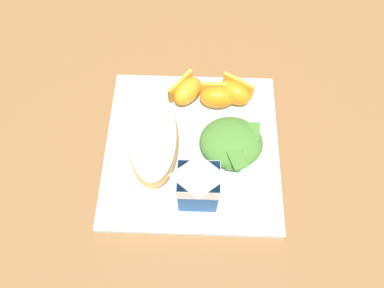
{
  "coord_description": "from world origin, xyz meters",
  "views": [
    {
      "loc": [
        -0.01,
        0.25,
        0.53
      ],
      "look_at": [
        0.0,
        0.0,
        0.03
      ],
      "focal_mm": 33.21,
      "sensor_mm": 36.0,
      "label": 1
    }
  ],
  "objects": [
    {
      "name": "ground",
      "position": [
        0.0,
        0.0,
        0.0
      ],
      "size": [
        3.0,
        3.0,
        0.0
      ],
      "primitive_type": "plane",
      "color": "olive"
    },
    {
      "name": "white_plate",
      "position": [
        0.0,
        0.0,
        0.01
      ],
      "size": [
        0.28,
        0.28,
        0.02
      ],
      "primitive_type": "cube",
      "color": "silver",
      "rests_on": "ground"
    },
    {
      "name": "cheesy_pizza_bread",
      "position": [
        0.06,
        -0.01,
        0.03
      ],
      "size": [
        0.09,
        0.18,
        0.04
      ],
      "color": "tan",
      "rests_on": "white_plate"
    },
    {
      "name": "green_salad_pile",
      "position": [
        -0.06,
        0.0,
        0.04
      ],
      "size": [
        0.1,
        0.1,
        0.04
      ],
      "color": "#4C8433",
      "rests_on": "white_plate"
    },
    {
      "name": "milk_carton",
      "position": [
        -0.01,
        0.09,
        0.08
      ],
      "size": [
        0.06,
        0.04,
        0.11
      ],
      "color": "#23569E",
      "rests_on": "white_plate"
    },
    {
      "name": "orange_wedge_front",
      "position": [
        -0.07,
        -0.1,
        0.04
      ],
      "size": [
        0.07,
        0.06,
        0.04
      ],
      "color": "orange",
      "rests_on": "white_plate"
    },
    {
      "name": "orange_wedge_middle",
      "position": [
        -0.04,
        -0.09,
        0.04
      ],
      "size": [
        0.06,
        0.04,
        0.04
      ],
      "color": "orange",
      "rests_on": "white_plate"
    },
    {
      "name": "orange_wedge_rear",
      "position": [
        0.01,
        -0.1,
        0.04
      ],
      "size": [
        0.07,
        0.07,
        0.04
      ],
      "color": "orange",
      "rests_on": "white_plate"
    }
  ]
}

